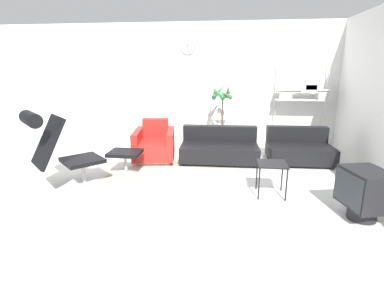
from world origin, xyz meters
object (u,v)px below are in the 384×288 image
object	(u,v)px
lounge_chair	(56,144)
crt_television	(365,192)
couch_second	(299,150)
side_table	(272,167)
ottoman	(125,156)
shelf_unit	(304,92)
potted_plant	(222,122)
armchair_red	(155,145)
couch_low	(219,149)

from	to	relation	value
lounge_chair	crt_television	bearing A→B (deg)	37.57
couch_second	side_table	distance (m)	1.84
couch_second	crt_television	world-z (taller)	couch_second
ottoman	shelf_unit	xyz separation A→B (m)	(3.40, 2.33, 0.92)
crt_television	potted_plant	xyz separation A→B (m)	(-1.80, 3.20, 0.21)
ottoman	potted_plant	xyz separation A→B (m)	(1.57, 2.01, 0.26)
armchair_red	side_table	xyz separation A→B (m)	(2.07, -1.49, 0.14)
lounge_chair	armchair_red	size ratio (longest dim) A/B	1.19
ottoman	potted_plant	size ratio (longest dim) A/B	0.37
lounge_chair	potted_plant	world-z (taller)	potted_plant
couch_low	ottoman	bearing A→B (deg)	29.29
couch_second	potted_plant	world-z (taller)	potted_plant
lounge_chair	crt_television	xyz separation A→B (m)	(4.11, -0.40, -0.35)
ottoman	armchair_red	bearing A→B (deg)	71.80
lounge_chair	armchair_red	bearing A→B (deg)	101.57
couch_low	crt_television	world-z (taller)	couch_low
armchair_red	crt_television	distance (m)	3.71
ottoman	crt_television	bearing A→B (deg)	-19.43
ottoman	couch_low	distance (m)	1.84
couch_low	couch_second	bearing A→B (deg)	-177.50
lounge_chair	crt_television	world-z (taller)	lounge_chair
lounge_chair	crt_television	distance (m)	4.14
lounge_chair	side_table	size ratio (longest dim) A/B	2.52
crt_television	shelf_unit	distance (m)	3.63
lounge_chair	ottoman	size ratio (longest dim) A/B	2.26
crt_television	couch_second	bearing A→B (deg)	-7.26
potted_plant	ottoman	bearing A→B (deg)	-127.99
side_table	shelf_unit	bearing A→B (deg)	70.58
couch_low	potted_plant	xyz separation A→B (m)	(0.00, 1.06, 0.33)
armchair_red	crt_television	size ratio (longest dim) A/B	1.58
lounge_chair	shelf_unit	xyz separation A→B (m)	(4.13, 3.12, 0.52)
couch_second	ottoman	bearing A→B (deg)	17.13
potted_plant	couch_second	bearing A→B (deg)	-31.84
side_table	potted_plant	distance (m)	2.74
lounge_chair	couch_second	distance (m)	4.28
ottoman	armchair_red	distance (m)	0.93
ottoman	shelf_unit	world-z (taller)	shelf_unit
couch_second	shelf_unit	distance (m)	1.64
shelf_unit	side_table	bearing A→B (deg)	-109.42
couch_low	potted_plant	world-z (taller)	potted_plant
couch_low	armchair_red	bearing A→B (deg)	1.03
couch_low	side_table	bearing A→B (deg)	115.08
shelf_unit	armchair_red	bearing A→B (deg)	-155.05
armchair_red	crt_television	xyz separation A→B (m)	(3.08, -2.07, 0.07)
armchair_red	couch_low	distance (m)	1.28
couch_low	side_table	world-z (taller)	couch_low
armchair_red	shelf_unit	size ratio (longest dim) A/B	0.51
couch_second	crt_television	xyz separation A→B (m)	(0.27, -2.26, 0.12)
lounge_chair	couch_second	bearing A→B (deg)	68.96
couch_low	potted_plant	bearing A→B (deg)	-92.04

